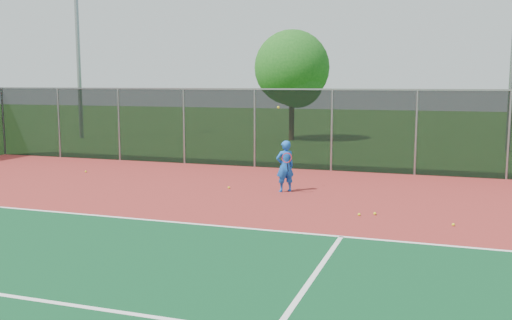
{
  "coord_description": "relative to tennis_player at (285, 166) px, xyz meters",
  "views": [
    {
      "loc": [
        4.03,
        -8.73,
        3.29
      ],
      "look_at": [
        -0.59,
        5.0,
        1.3
      ],
      "focal_mm": 40.0,
      "sensor_mm": 36.0,
      "label": 1
    }
  ],
  "objects": [
    {
      "name": "practice_ball_3",
      "position": [
        -1.77,
        -0.09,
        -0.74
      ],
      "size": [
        0.07,
        0.07,
        0.07
      ],
      "primitive_type": "sphere",
      "color": "yellow",
      "rests_on": "court_apron"
    },
    {
      "name": "floodlight_nw",
      "position": [
        -15.94,
        12.29,
        6.2
      ],
      "size": [
        0.9,
        0.4,
        12.43
      ],
      "color": "gray",
      "rests_on": "ground"
    },
    {
      "name": "practice_ball_1",
      "position": [
        4.77,
        -2.76,
        -0.74
      ],
      "size": [
        0.07,
        0.07,
        0.07
      ],
      "primitive_type": "sphere",
      "color": "yellow",
      "rests_on": "court_apron"
    },
    {
      "name": "tree_back_left",
      "position": [
        -3.77,
        15.02,
        3.09
      ],
      "size": [
        4.22,
        4.22,
        6.2
      ],
      "color": "#322012",
      "rests_on": "ground"
    },
    {
      "name": "fence_back",
      "position": [
        0.51,
        4.5,
        0.77
      ],
      "size": [
        30.0,
        0.06,
        3.03
      ],
      "color": "black",
      "rests_on": "court_apron"
    },
    {
      "name": "ground",
      "position": [
        0.51,
        -7.5,
        -0.8
      ],
      "size": [
        120.0,
        120.0,
        0.0
      ],
      "primitive_type": "plane",
      "color": "#235117",
      "rests_on": "ground"
    },
    {
      "name": "court_apron",
      "position": [
        0.51,
        -5.5,
        -0.79
      ],
      "size": [
        30.0,
        20.0,
        0.02
      ],
      "primitive_type": "cube",
      "color": "maroon",
      "rests_on": "ground"
    },
    {
      "name": "practice_ball_4",
      "position": [
        2.58,
        -2.44,
        -0.74
      ],
      "size": [
        0.07,
        0.07,
        0.07
      ],
      "primitive_type": "sphere",
      "color": "yellow",
      "rests_on": "court_apron"
    },
    {
      "name": "practice_ball_2",
      "position": [
        2.94,
        -2.21,
        -0.74
      ],
      "size": [
        0.07,
        0.07,
        0.07
      ],
      "primitive_type": "sphere",
      "color": "yellow",
      "rests_on": "court_apron"
    },
    {
      "name": "tennis_player",
      "position": [
        0.0,
        0.0,
        0.0
      ],
      "size": [
        0.67,
        0.73,
        2.56
      ],
      "color": "blue",
      "rests_on": "court_apron"
    },
    {
      "name": "practice_ball_8",
      "position": [
        -7.86,
        1.2,
        -0.74
      ],
      "size": [
        0.07,
        0.07,
        0.07
      ],
      "primitive_type": "sphere",
      "color": "yellow",
      "rests_on": "court_apron"
    }
  ]
}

